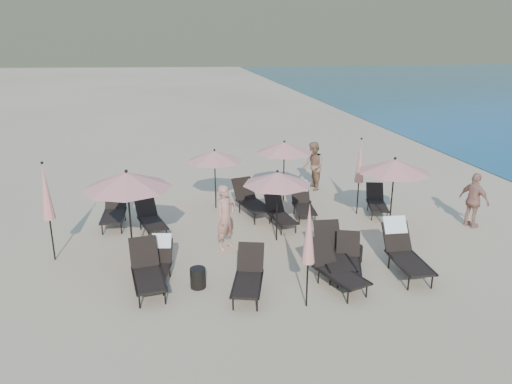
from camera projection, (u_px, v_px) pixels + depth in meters
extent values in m
plane|color=#D6BA8C|center=(318.00, 275.00, 12.30)|extent=(800.00, 800.00, 0.00)
cone|color=brown|center=(433.00, 15.00, 350.17)|extent=(280.00, 280.00, 32.00)
cube|color=beige|center=(78.00, 6.00, 287.40)|extent=(18.00, 16.00, 38.00)
cube|color=black|center=(156.00, 274.00, 11.68)|extent=(0.75, 1.16, 0.04)
cube|color=black|center=(161.00, 251.00, 12.29)|extent=(0.62, 0.51, 0.55)
cylinder|color=black|center=(143.00, 290.00, 11.31)|extent=(0.03, 0.03, 0.30)
cylinder|color=black|center=(151.00, 271.00, 12.18)|extent=(0.03, 0.03, 0.30)
cylinder|color=black|center=(163.00, 290.00, 11.31)|extent=(0.03, 0.03, 0.30)
cylinder|color=black|center=(170.00, 271.00, 12.18)|extent=(0.03, 0.03, 0.30)
cube|color=black|center=(145.00, 273.00, 11.72)|extent=(0.27, 1.19, 0.04)
cube|color=black|center=(168.00, 273.00, 11.72)|extent=(0.27, 1.19, 0.04)
cube|color=white|center=(162.00, 241.00, 12.34)|extent=(0.52, 0.34, 0.33)
cube|color=black|center=(149.00, 280.00, 11.29)|extent=(0.81, 1.35, 0.05)
cube|color=black|center=(144.00, 252.00, 11.97)|extent=(0.71, 0.56, 0.66)
cylinder|color=black|center=(139.00, 301.00, 10.78)|extent=(0.04, 0.04, 0.36)
cylinder|color=black|center=(135.00, 278.00, 11.78)|extent=(0.04, 0.04, 0.36)
cylinder|color=black|center=(165.00, 297.00, 10.95)|extent=(0.04, 0.04, 0.36)
cylinder|color=black|center=(158.00, 275.00, 11.94)|extent=(0.04, 0.04, 0.36)
cube|color=black|center=(134.00, 280.00, 11.24)|extent=(0.22, 1.43, 0.04)
cube|color=black|center=(163.00, 276.00, 11.43)|extent=(0.22, 1.43, 0.04)
cube|color=black|center=(247.00, 285.00, 11.11)|extent=(0.93, 1.32, 0.05)
cube|color=black|center=(251.00, 257.00, 11.79)|extent=(0.72, 0.61, 0.62)
cylinder|color=black|center=(233.00, 303.00, 10.72)|extent=(0.04, 0.04, 0.34)
cylinder|color=black|center=(239.00, 280.00, 11.69)|extent=(0.04, 0.04, 0.34)
cylinder|color=black|center=(257.00, 304.00, 10.67)|extent=(0.04, 0.04, 0.34)
cylinder|color=black|center=(261.00, 281.00, 11.65)|extent=(0.04, 0.04, 0.34)
cube|color=black|center=(234.00, 283.00, 11.18)|extent=(0.41, 1.31, 0.04)
cube|color=black|center=(261.00, 284.00, 11.13)|extent=(0.41, 1.31, 0.04)
cube|color=black|center=(336.00, 260.00, 12.24)|extent=(0.76, 1.35, 0.05)
cube|color=black|center=(327.00, 234.00, 12.97)|extent=(0.71, 0.54, 0.67)
cylinder|color=black|center=(330.00, 278.00, 11.76)|extent=(0.04, 0.04, 0.37)
cylinder|color=black|center=(319.00, 258.00, 12.81)|extent=(0.04, 0.04, 0.37)
cylinder|color=black|center=(353.00, 277.00, 11.82)|extent=(0.04, 0.04, 0.37)
cylinder|color=black|center=(340.00, 257.00, 12.88)|extent=(0.04, 0.04, 0.37)
cube|color=black|center=(323.00, 259.00, 12.25)|extent=(0.15, 1.46, 0.04)
cube|color=black|center=(348.00, 258.00, 12.33)|extent=(0.15, 1.46, 0.04)
cube|color=black|center=(348.00, 267.00, 12.00)|extent=(0.93, 1.26, 0.05)
cube|color=black|center=(348.00, 244.00, 12.63)|extent=(0.69, 0.60, 0.58)
cylinder|color=black|center=(338.00, 282.00, 11.64)|extent=(0.03, 0.03, 0.32)
cylinder|color=black|center=(338.00, 264.00, 12.56)|extent=(0.03, 0.03, 0.32)
cylinder|color=black|center=(359.00, 283.00, 11.57)|extent=(0.03, 0.03, 0.32)
cylinder|color=black|center=(357.00, 265.00, 12.49)|extent=(0.03, 0.03, 0.32)
cube|color=black|center=(337.00, 265.00, 12.08)|extent=(0.46, 1.21, 0.04)
cube|color=black|center=(360.00, 267.00, 12.00)|extent=(0.46, 1.21, 0.04)
cube|color=black|center=(411.00, 264.00, 12.03)|extent=(0.75, 1.37, 0.06)
cube|color=black|center=(397.00, 237.00, 12.77)|extent=(0.71, 0.54, 0.69)
cylinder|color=black|center=(409.00, 283.00, 11.53)|extent=(0.04, 0.04, 0.38)
cylinder|color=black|center=(389.00, 261.00, 12.61)|extent=(0.04, 0.04, 0.38)
cylinder|color=black|center=(432.00, 281.00, 11.61)|extent=(0.04, 0.04, 0.38)
cylinder|color=black|center=(411.00, 260.00, 12.69)|extent=(0.04, 0.04, 0.38)
cube|color=black|center=(397.00, 263.00, 12.03)|extent=(0.12, 1.50, 0.04)
cube|color=black|center=(423.00, 261.00, 12.13)|extent=(0.12, 1.50, 0.04)
cube|color=white|center=(395.00, 225.00, 12.84)|extent=(0.62, 0.34, 0.41)
cube|color=black|center=(113.00, 216.00, 15.14)|extent=(0.71, 1.29, 0.05)
cube|color=black|center=(116.00, 198.00, 15.84)|extent=(0.67, 0.51, 0.65)
cylinder|color=black|center=(102.00, 229.00, 14.67)|extent=(0.04, 0.04, 0.36)
cylinder|color=black|center=(107.00, 216.00, 15.69)|extent=(0.04, 0.04, 0.36)
cylinder|color=black|center=(121.00, 228.00, 14.74)|extent=(0.04, 0.04, 0.36)
cylinder|color=black|center=(125.00, 215.00, 15.76)|extent=(0.04, 0.04, 0.36)
cube|color=black|center=(103.00, 216.00, 15.14)|extent=(0.11, 1.42, 0.04)
cube|color=black|center=(124.00, 215.00, 15.23)|extent=(0.11, 1.42, 0.04)
cube|color=black|center=(153.00, 224.00, 14.64)|extent=(0.89, 1.30, 0.05)
cube|color=black|center=(146.00, 206.00, 15.23)|extent=(0.70, 0.59, 0.61)
cylinder|color=black|center=(149.00, 237.00, 14.17)|extent=(0.04, 0.04, 0.33)
cylinder|color=black|center=(140.00, 225.00, 15.03)|extent=(0.04, 0.04, 0.33)
cylinder|color=black|center=(166.00, 234.00, 14.38)|extent=(0.04, 0.04, 0.33)
cylinder|color=black|center=(157.00, 222.00, 15.25)|extent=(0.04, 0.04, 0.33)
cube|color=black|center=(143.00, 224.00, 14.56)|extent=(0.38, 1.29, 0.04)
cube|color=black|center=(162.00, 221.00, 14.80)|extent=(0.38, 1.29, 0.04)
cube|color=black|center=(255.00, 206.00, 15.97)|extent=(1.01, 1.47, 0.06)
cube|color=black|center=(244.00, 189.00, 16.64)|extent=(0.80, 0.66, 0.69)
cylinder|color=black|center=(255.00, 219.00, 15.44)|extent=(0.04, 0.04, 0.38)
cylinder|color=black|center=(240.00, 208.00, 16.42)|extent=(0.04, 0.04, 0.38)
cylinder|color=black|center=(271.00, 216.00, 15.68)|extent=(0.04, 0.04, 0.38)
cylinder|color=black|center=(255.00, 205.00, 16.66)|extent=(0.04, 0.04, 0.38)
cube|color=black|center=(245.00, 207.00, 15.88)|extent=(0.43, 1.47, 0.04)
cube|color=black|center=(264.00, 204.00, 16.15)|extent=(0.43, 1.47, 0.04)
cube|color=black|center=(283.00, 219.00, 15.09)|extent=(0.71, 1.15, 0.04)
cube|color=black|center=(274.00, 203.00, 15.65)|extent=(0.61, 0.49, 0.55)
cylinder|color=black|center=(281.00, 230.00, 14.66)|extent=(0.03, 0.03, 0.30)
cylinder|color=black|center=(270.00, 220.00, 15.49)|extent=(0.03, 0.03, 0.30)
cylinder|color=black|center=(296.00, 228.00, 14.81)|extent=(0.03, 0.03, 0.30)
cylinder|color=black|center=(284.00, 218.00, 15.64)|extent=(0.03, 0.03, 0.30)
cube|color=black|center=(274.00, 219.00, 15.04)|extent=(0.22, 1.20, 0.04)
cube|color=black|center=(290.00, 217.00, 15.21)|extent=(0.22, 1.20, 0.04)
cube|color=black|center=(304.00, 209.00, 15.86)|extent=(0.69, 1.18, 0.05)
cube|color=black|center=(300.00, 194.00, 16.49)|extent=(0.62, 0.48, 0.58)
cylinder|color=black|center=(299.00, 220.00, 15.45)|extent=(0.03, 0.03, 0.32)
cylinder|color=black|center=(294.00, 209.00, 16.36)|extent=(0.03, 0.03, 0.32)
cylinder|color=black|center=(315.00, 219.00, 15.49)|extent=(0.03, 0.03, 0.32)
cylinder|color=black|center=(309.00, 209.00, 16.41)|extent=(0.03, 0.03, 0.32)
cube|color=black|center=(295.00, 209.00, 15.88)|extent=(0.16, 1.27, 0.04)
cube|color=black|center=(313.00, 208.00, 15.93)|extent=(0.16, 1.27, 0.04)
cube|color=white|center=(300.00, 186.00, 16.55)|extent=(0.53, 0.31, 0.35)
cube|color=black|center=(378.00, 206.00, 16.15)|extent=(0.83, 1.20, 0.05)
cube|color=black|center=(375.00, 192.00, 16.76)|extent=(0.65, 0.55, 0.56)
cylinder|color=black|center=(372.00, 216.00, 15.79)|extent=(0.03, 0.03, 0.31)
cylinder|color=black|center=(368.00, 206.00, 16.68)|extent=(0.03, 0.03, 0.31)
cylinder|color=black|center=(387.00, 216.00, 15.76)|extent=(0.03, 0.03, 0.31)
cylinder|color=black|center=(382.00, 206.00, 16.64)|extent=(0.03, 0.03, 0.31)
cube|color=black|center=(369.00, 206.00, 16.21)|extent=(0.36, 1.19, 0.04)
cube|color=black|center=(386.00, 206.00, 16.17)|extent=(0.36, 1.19, 0.04)
cube|color=black|center=(343.00, 276.00, 11.47)|extent=(1.02, 1.40, 0.05)
cube|color=black|center=(321.00, 251.00, 12.07)|extent=(0.77, 0.66, 0.65)
cylinder|color=black|center=(348.00, 296.00, 10.97)|extent=(0.04, 0.04, 0.36)
cylinder|color=black|center=(318.00, 277.00, 11.86)|extent=(0.04, 0.04, 0.36)
cylinder|color=black|center=(367.00, 290.00, 11.23)|extent=(0.04, 0.04, 0.36)
cylinder|color=black|center=(336.00, 271.00, 12.11)|extent=(0.04, 0.04, 0.36)
cube|color=black|center=(331.00, 278.00, 11.36)|extent=(0.49, 1.35, 0.04)
cube|color=black|center=(352.00, 272.00, 11.66)|extent=(0.49, 1.35, 0.04)
cylinder|color=black|center=(130.00, 219.00, 12.82)|extent=(0.05, 0.05, 2.28)
cone|color=#DF8A7E|center=(127.00, 180.00, 12.50)|extent=(2.28, 2.28, 0.41)
sphere|color=black|center=(126.00, 171.00, 12.42)|extent=(0.09, 0.09, 0.09)
cylinder|color=black|center=(277.00, 208.00, 14.06)|extent=(0.04, 0.04, 1.95)
cone|color=#DF8A7E|center=(277.00, 178.00, 13.78)|extent=(1.95, 1.95, 0.35)
sphere|color=black|center=(277.00, 171.00, 13.72)|extent=(0.07, 0.07, 0.07)
cylinder|color=black|center=(392.00, 197.00, 14.68)|extent=(0.04, 0.04, 2.13)
cone|color=#DF8A7E|center=(395.00, 166.00, 14.38)|extent=(2.13, 2.13, 0.39)
sphere|color=black|center=(395.00, 158.00, 14.31)|extent=(0.08, 0.08, 0.08)
cylinder|color=black|center=(215.00, 181.00, 16.64)|extent=(0.04, 0.04, 1.91)
cone|color=#DF8A7E|center=(215.00, 156.00, 16.37)|extent=(1.91, 1.91, 0.35)
sphere|color=black|center=(214.00, 150.00, 16.31)|extent=(0.07, 0.07, 0.07)
cylinder|color=black|center=(284.00, 173.00, 17.38)|extent=(0.04, 0.04, 2.02)
cone|color=#DF8A7E|center=(284.00, 148.00, 17.10)|extent=(2.02, 2.02, 0.37)
sphere|color=black|center=(284.00, 141.00, 17.03)|extent=(0.08, 0.08, 0.08)
cylinder|color=black|center=(307.00, 284.00, 10.77)|extent=(0.04, 0.04, 1.05)
cone|color=#DF8A7E|center=(309.00, 233.00, 10.40)|extent=(0.29, 0.29, 1.34)
sphere|color=black|center=(310.00, 202.00, 10.19)|extent=(0.07, 0.07, 0.07)
cylinder|color=black|center=(358.00, 198.00, 16.25)|extent=(0.04, 0.04, 1.09)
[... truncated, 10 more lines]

